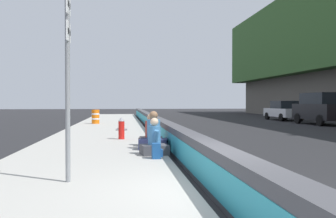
% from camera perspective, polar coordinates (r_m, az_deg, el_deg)
% --- Properties ---
extents(ground_plane, '(160.00, 160.00, 0.00)m').
position_cam_1_polar(ground_plane, '(6.62, 8.45, -13.25)').
color(ground_plane, '#232326').
rests_on(ground_plane, ground).
extents(sidewalk_strip, '(80.00, 4.40, 0.14)m').
position_cam_1_polar(sidewalk_strip, '(6.46, -15.51, -13.00)').
color(sidewalk_strip, '#A8A59E').
rests_on(sidewalk_strip, ground_plane).
extents(jersey_barrier, '(76.00, 0.45, 0.85)m').
position_cam_1_polar(jersey_barrier, '(6.53, 8.43, -9.64)').
color(jersey_barrier, '#47474C').
rests_on(jersey_barrier, ground_plane).
extents(route_sign_post, '(0.44, 0.09, 3.60)m').
position_cam_1_polar(route_sign_post, '(7.35, -14.78, 5.52)').
color(route_sign_post, gray).
rests_on(route_sign_post, sidewalk_strip).
extents(fire_hydrant, '(0.26, 0.46, 0.88)m').
position_cam_1_polar(fire_hydrant, '(15.34, -6.98, -2.83)').
color(fire_hydrant, red).
rests_on(fire_hydrant, sidewalk_strip).
extents(seated_person_foreground, '(0.74, 0.84, 1.04)m').
position_cam_1_polar(seated_person_foreground, '(10.84, -2.05, -5.11)').
color(seated_person_foreground, '#424247').
rests_on(seated_person_foreground, sidewalk_strip).
extents(seated_person_middle, '(0.88, 0.98, 1.21)m').
position_cam_1_polar(seated_person_middle, '(12.05, -2.18, -4.24)').
color(seated_person_middle, '#23284C').
rests_on(seated_person_middle, sidewalk_strip).
extents(seated_person_rear, '(0.76, 0.86, 1.09)m').
position_cam_1_polar(seated_person_rear, '(13.01, -2.62, -4.01)').
color(seated_person_rear, '#424247').
rests_on(seated_person_rear, sidewalk_strip).
extents(backpack, '(0.32, 0.28, 0.40)m').
position_cam_1_polar(backpack, '(10.12, -1.72, -6.31)').
color(backpack, navy).
rests_on(backpack, sidewalk_strip).
extents(construction_barrel, '(0.54, 0.54, 0.95)m').
position_cam_1_polar(construction_barrel, '(26.42, -10.80, -1.13)').
color(construction_barrel, orange).
rests_on(construction_barrel, sidewalk_strip).
extents(parked_car_fourth, '(4.86, 2.19, 2.28)m').
position_cam_1_polar(parked_car_fourth, '(29.22, 21.89, 0.13)').
color(parked_car_fourth, black).
rests_on(parked_car_fourth, ground_plane).
extents(parked_car_midline, '(4.56, 2.08, 1.71)m').
position_cam_1_polar(parked_car_midline, '(34.80, 16.92, -0.22)').
color(parked_car_midline, silver).
rests_on(parked_car_midline, ground_plane).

